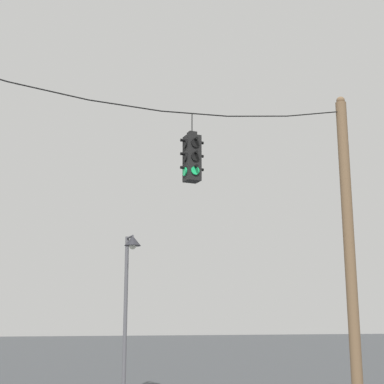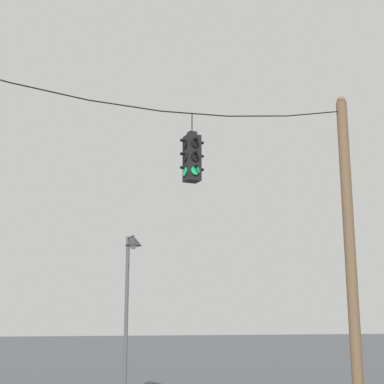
% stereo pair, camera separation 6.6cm
% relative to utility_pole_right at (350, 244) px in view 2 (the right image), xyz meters
% --- Properties ---
extents(utility_pole_right, '(0.29, 0.29, 8.05)m').
position_rel_utility_pole_right_xyz_m(utility_pole_right, '(0.00, 0.00, 0.00)').
color(utility_pole_right, brown).
rests_on(utility_pole_right, ground_plane).
extents(span_wire, '(12.10, 0.03, 0.81)m').
position_rel_utility_pole_right_xyz_m(span_wire, '(-6.05, 0.00, 3.10)').
color(span_wire, black).
extents(traffic_light_near_right_pole, '(0.58, 0.58, 1.65)m').
position_rel_utility_pole_right_xyz_m(traffic_light_near_right_pole, '(-4.41, -0.00, 1.80)').
color(traffic_light_near_right_pole, black).
extents(street_lamp, '(0.51, 0.88, 4.75)m').
position_rel_utility_pole_right_xyz_m(street_lamp, '(-4.13, 5.43, -0.38)').
color(street_lamp, '#515156').
rests_on(street_lamp, ground_plane).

